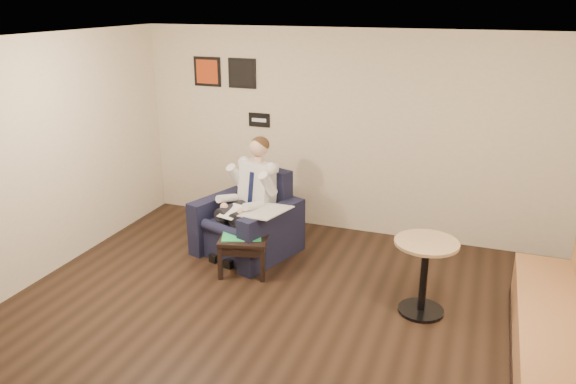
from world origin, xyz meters
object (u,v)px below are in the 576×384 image
(seated_man, at_px, (239,204))
(side_table, at_px, (245,253))
(coffee_mug, at_px, (262,229))
(banquette, at_px, (567,304))
(armchair, at_px, (246,215))
(smartphone, at_px, (251,230))
(green_folder, at_px, (242,236))
(cafe_table, at_px, (424,277))

(seated_man, bearing_deg, side_table, -38.04)
(seated_man, relative_size, coffee_mug, 14.64)
(coffee_mug, xyz_separation_m, banquette, (3.23, -1.15, 0.25))
(armchair, bearing_deg, smartphone, -38.52)
(green_folder, distance_m, cafe_table, 2.18)
(side_table, relative_size, banquette, 0.19)
(smartphone, xyz_separation_m, banquette, (3.37, -1.16, 0.30))
(banquette, bearing_deg, side_table, 163.73)
(seated_man, bearing_deg, green_folder, -42.65)
(armchair, bearing_deg, green_folder, -53.16)
(armchair, xyz_separation_m, green_folder, (0.17, -0.52, -0.05))
(side_table, distance_m, cafe_table, 2.16)
(coffee_mug, distance_m, banquette, 3.44)
(coffee_mug, xyz_separation_m, smartphone, (-0.14, 0.01, -0.04))
(seated_man, relative_size, banquette, 0.48)
(armchair, xyz_separation_m, cafe_table, (2.34, -0.72, -0.11))
(side_table, xyz_separation_m, green_folder, (-0.03, -0.03, 0.24))
(green_folder, height_order, banquette, banquette)
(seated_man, relative_size, smartphone, 9.93)
(armchair, xyz_separation_m, banquette, (3.58, -1.48, 0.24))
(seated_man, distance_m, green_folder, 0.51)
(side_table, xyz_separation_m, banquette, (3.38, -0.99, 0.53))
(smartphone, bearing_deg, coffee_mug, -7.10)
(coffee_mug, height_order, banquette, banquette)
(side_table, relative_size, green_folder, 1.22)
(coffee_mug, bearing_deg, smartphone, 176.51)
(green_folder, bearing_deg, coffee_mug, 47.30)
(armchair, height_order, seated_man, seated_man)
(green_folder, distance_m, smartphone, 0.20)
(smartphone, bearing_deg, seated_man, 138.92)
(armchair, height_order, cafe_table, armchair)
(green_folder, xyz_separation_m, banquette, (3.41, -0.96, 0.29))
(cafe_table, bearing_deg, seated_man, 166.06)
(smartphone, height_order, cafe_table, cafe_table)
(side_table, bearing_deg, banquette, -16.27)
(coffee_mug, distance_m, smartphone, 0.15)
(armchair, distance_m, smartphone, 0.39)
(coffee_mug, relative_size, cafe_table, 0.12)
(armchair, xyz_separation_m, seated_man, (-0.04, -0.13, 0.19))
(armchair, distance_m, coffee_mug, 0.48)
(side_table, height_order, coffee_mug, coffee_mug)
(seated_man, bearing_deg, armchair, 90.00)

